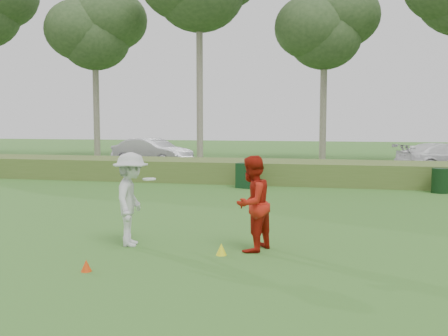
% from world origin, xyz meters
% --- Properties ---
extents(ground, '(120.00, 120.00, 0.00)m').
position_xyz_m(ground, '(0.00, 0.00, 0.00)').
color(ground, '#2E6622').
rests_on(ground, ground).
extents(reed_strip, '(80.00, 3.00, 0.90)m').
position_xyz_m(reed_strip, '(0.00, 12.00, 0.45)').
color(reed_strip, '#4A6428').
rests_on(reed_strip, ground).
extents(park_road, '(80.00, 6.00, 0.06)m').
position_xyz_m(park_road, '(0.00, 17.00, 0.03)').
color(park_road, '#2D2D2D').
rests_on(park_road, ground).
extents(tree_2, '(6.50, 6.50, 12.00)m').
position_xyz_m(tree_2, '(-14.00, 24.00, 8.97)').
color(tree_2, gray).
rests_on(tree_2, ground).
extents(tree_4, '(6.24, 6.24, 11.50)m').
position_xyz_m(tree_4, '(2.00, 24.50, 8.59)').
color(tree_4, gray).
rests_on(tree_4, ground).
extents(player_white, '(1.02, 1.37, 1.92)m').
position_xyz_m(player_white, '(-1.11, 0.32, 0.96)').
color(player_white, silver).
rests_on(player_white, ground).
extents(player_red, '(1.00, 1.12, 1.88)m').
position_xyz_m(player_red, '(1.37, 0.44, 0.94)').
color(player_red, '#AD1B0E').
rests_on(player_red, ground).
extents(cone_orange, '(0.18, 0.18, 0.20)m').
position_xyz_m(cone_orange, '(-1.13, -1.55, 0.10)').
color(cone_orange, '#DD3E0B').
rests_on(cone_orange, ground).
extents(cone_yellow, '(0.21, 0.21, 0.23)m').
position_xyz_m(cone_yellow, '(0.87, -0.02, 0.11)').
color(cone_yellow, yellow).
rests_on(cone_yellow, ground).
extents(utility_cabinet, '(0.89, 0.71, 0.97)m').
position_xyz_m(utility_cabinet, '(-0.40, 9.75, 0.48)').
color(utility_cabinet, '#103218').
rests_on(utility_cabinet, ground).
extents(trash_bin, '(0.66, 0.66, 0.89)m').
position_xyz_m(trash_bin, '(6.62, 9.99, 0.45)').
color(trash_bin, black).
rests_on(trash_bin, ground).
extents(car_mid, '(5.10, 3.13, 1.59)m').
position_xyz_m(car_mid, '(-7.25, 17.44, 0.85)').
color(car_mid, silver).
rests_on(car_mid, park_road).
extents(car_right, '(5.38, 3.81, 1.45)m').
position_xyz_m(car_right, '(8.28, 17.66, 0.78)').
color(car_right, white).
rests_on(car_right, park_road).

